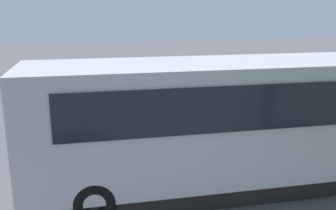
% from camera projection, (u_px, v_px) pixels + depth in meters
% --- Properties ---
extents(ground_plane, '(80.00, 80.00, 0.00)m').
position_uv_depth(ground_plane, '(191.00, 133.00, 13.97)').
color(ground_plane, '#4C4C51').
extents(tour_bus, '(10.67, 3.26, 3.25)m').
position_uv_depth(tour_bus, '(239.00, 124.00, 9.53)').
color(tour_bus, '#B7BABF').
rests_on(tour_bus, ground_plane).
extents(spectator_far_left, '(0.58, 0.37, 1.75)m').
position_uv_depth(spectator_far_left, '(253.00, 113.00, 12.82)').
color(spectator_far_left, '#473823').
rests_on(spectator_far_left, ground_plane).
extents(spectator_left, '(0.58, 0.33, 1.73)m').
position_uv_depth(spectator_left, '(234.00, 117.00, 12.35)').
color(spectator_left, black).
rests_on(spectator_left, ground_plane).
extents(spectator_centre, '(0.58, 0.35, 1.80)m').
position_uv_depth(spectator_centre, '(203.00, 116.00, 12.36)').
color(spectator_centre, black).
rests_on(spectator_centre, ground_plane).
extents(spectator_right, '(0.58, 0.36, 1.75)m').
position_uv_depth(spectator_right, '(170.00, 121.00, 11.89)').
color(spectator_right, black).
rests_on(spectator_right, ground_plane).
extents(spectator_far_right, '(0.58, 0.37, 1.79)m').
position_uv_depth(spectator_far_right, '(142.00, 123.00, 11.61)').
color(spectator_far_right, black).
rests_on(spectator_far_right, ground_plane).
extents(parked_motorcycle_silver, '(2.05, 0.58, 0.99)m').
position_uv_depth(parked_motorcycle_silver, '(119.00, 150.00, 10.99)').
color(parked_motorcycle_silver, black).
rests_on(parked_motorcycle_silver, ground_plane).
extents(stunt_motorcycle, '(2.04, 0.68, 1.23)m').
position_uv_depth(stunt_motorcycle, '(109.00, 107.00, 15.23)').
color(stunt_motorcycle, black).
rests_on(stunt_motorcycle, ground_plane).
extents(bay_line_a, '(0.12, 4.09, 0.01)m').
position_uv_depth(bay_line_a, '(311.00, 116.00, 16.27)').
color(bay_line_a, white).
rests_on(bay_line_a, ground_plane).
extents(bay_line_b, '(0.11, 3.72, 0.01)m').
position_uv_depth(bay_line_b, '(256.00, 121.00, 15.54)').
color(bay_line_b, white).
rests_on(bay_line_b, ground_plane).
extents(bay_line_c, '(0.12, 4.04, 0.01)m').
position_uv_depth(bay_line_c, '(196.00, 126.00, 14.81)').
color(bay_line_c, white).
rests_on(bay_line_c, ground_plane).
extents(bay_line_d, '(0.11, 3.66, 0.01)m').
position_uv_depth(bay_line_d, '(129.00, 132.00, 14.09)').
color(bay_line_d, white).
rests_on(bay_line_d, ground_plane).
extents(bay_line_e, '(0.12, 4.40, 0.01)m').
position_uv_depth(bay_line_e, '(55.00, 139.00, 13.36)').
color(bay_line_e, white).
rests_on(bay_line_e, ground_plane).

